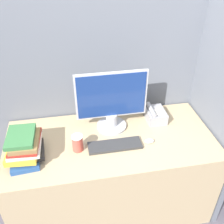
# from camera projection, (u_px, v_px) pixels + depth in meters

# --- Properties ---
(cubicle_panel_rear) EXTENTS (1.98, 0.04, 1.76)m
(cubicle_panel_rear) POSITION_uv_depth(u_px,v_px,m) (102.00, 97.00, 2.25)
(cubicle_panel_rear) COLOR slate
(cubicle_panel_rear) RESTS_ON ground_plane
(cubicle_panel_right) EXTENTS (0.04, 0.80, 1.76)m
(cubicle_panel_right) POSITION_uv_depth(u_px,v_px,m) (213.00, 111.00, 2.06)
(cubicle_panel_right) COLOR slate
(cubicle_panel_right) RESTS_ON ground_plane
(desk) EXTENTS (1.58, 0.74, 0.75)m
(desk) POSITION_uv_depth(u_px,v_px,m) (111.00, 173.00, 2.21)
(desk) COLOR tan
(desk) RESTS_ON ground_plane
(monitor) EXTENTS (0.55, 0.24, 0.48)m
(monitor) POSITION_uv_depth(u_px,v_px,m) (112.00, 104.00, 1.99)
(monitor) COLOR #B7B7BC
(monitor) RESTS_ON desk
(keyboard) EXTENTS (0.39, 0.13, 0.02)m
(keyboard) POSITION_uv_depth(u_px,v_px,m) (115.00, 145.00, 1.92)
(keyboard) COLOR #333333
(keyboard) RESTS_ON desk
(mouse) EXTENTS (0.07, 0.05, 0.03)m
(mouse) POSITION_uv_depth(u_px,v_px,m) (149.00, 141.00, 1.95)
(mouse) COLOR silver
(mouse) RESTS_ON desk
(coffee_cup) EXTENTS (0.08, 0.08, 0.13)m
(coffee_cup) POSITION_uv_depth(u_px,v_px,m) (78.00, 143.00, 1.86)
(coffee_cup) COLOR #BF4C3F
(coffee_cup) RESTS_ON desk
(book_stack) EXTENTS (0.25, 0.33, 0.20)m
(book_stack) POSITION_uv_depth(u_px,v_px,m) (24.00, 147.00, 1.78)
(book_stack) COLOR #264C8C
(book_stack) RESTS_ON desk
(desk_telephone) EXTENTS (0.15, 0.20, 0.13)m
(desk_telephone) POSITION_uv_depth(u_px,v_px,m) (155.00, 115.00, 2.17)
(desk_telephone) COLOR #99999E
(desk_telephone) RESTS_ON desk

